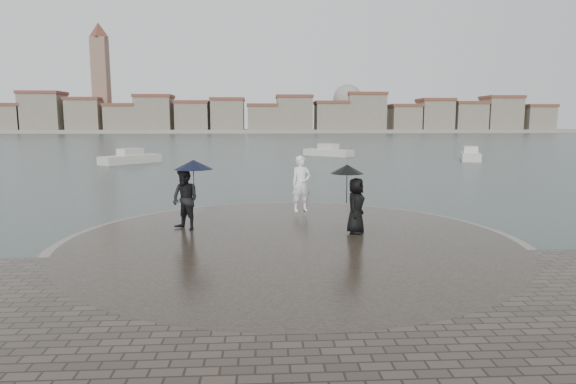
{
  "coord_description": "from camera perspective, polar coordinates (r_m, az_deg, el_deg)",
  "views": [
    {
      "loc": [
        -0.8,
        -9.17,
        3.46
      ],
      "look_at": [
        0.0,
        4.8,
        1.45
      ],
      "focal_mm": 30.0,
      "sensor_mm": 36.0,
      "label": 1
    }
  ],
  "objects": [
    {
      "name": "boats",
      "position": [
        46.03,
        3.25,
        4.33
      ],
      "size": [
        34.96,
        13.56,
        1.5
      ],
      "color": "beige",
      "rests_on": "ground"
    },
    {
      "name": "statue",
      "position": [
        16.94,
        1.58,
        1.0
      ],
      "size": [
        0.83,
        0.67,
        1.96
      ],
      "primitive_type": "imported",
      "rotation": [
        0.0,
        0.0,
        0.32
      ],
      "color": "white",
      "rests_on": "quay_tip"
    },
    {
      "name": "far_skyline",
      "position": [
        169.98,
        -5.18,
        8.87
      ],
      "size": [
        260.0,
        20.0,
        37.0
      ],
      "color": "gray",
      "rests_on": "ground"
    },
    {
      "name": "ground",
      "position": [
        9.83,
        1.63,
        -12.43
      ],
      "size": [
        400.0,
        400.0,
        0.0
      ],
      "primitive_type": "plane",
      "color": "#2B3835",
      "rests_on": "ground"
    },
    {
      "name": "visitor_right",
      "position": [
        13.66,
        7.75,
        -0.4
      ],
      "size": [
        1.13,
        1.04,
        1.95
      ],
      "color": "black",
      "rests_on": "quay_tip"
    },
    {
      "name": "quay_tip",
      "position": [
        13.11,
        0.33,
        -6.31
      ],
      "size": [
        11.9,
        11.9,
        0.36
      ],
      "primitive_type": "cylinder",
      "color": "#2D261E",
      "rests_on": "ground"
    },
    {
      "name": "kerb_ring",
      "position": [
        13.12,
        0.33,
        -6.4
      ],
      "size": [
        12.5,
        12.5,
        0.32
      ],
      "primitive_type": "cylinder",
      "color": "gray",
      "rests_on": "ground"
    },
    {
      "name": "visitor_left",
      "position": [
        14.32,
        -11.84,
        0.21
      ],
      "size": [
        1.38,
        1.21,
        2.04
      ],
      "color": "black",
      "rests_on": "quay_tip"
    }
  ]
}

